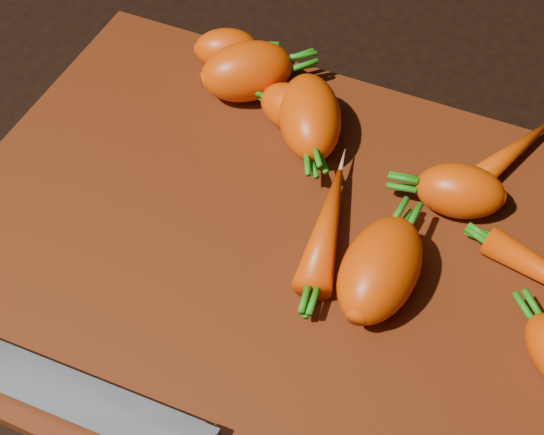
% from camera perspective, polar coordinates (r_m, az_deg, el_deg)
% --- Properties ---
extents(ground, '(2.00, 2.00, 0.01)m').
position_cam_1_polar(ground, '(0.59, -0.39, -2.78)').
color(ground, black).
extents(cutting_board, '(0.50, 0.40, 0.01)m').
position_cam_1_polar(cutting_board, '(0.58, -0.40, -2.16)').
color(cutting_board, '#652810').
rests_on(cutting_board, ground).
extents(carrot_0, '(0.10, 0.09, 0.05)m').
position_cam_1_polar(carrot_0, '(0.67, -1.88, 10.94)').
color(carrot_0, '#E04407').
rests_on(carrot_0, cutting_board).
extents(carrot_1, '(0.07, 0.05, 0.04)m').
position_cam_1_polar(carrot_1, '(0.65, 1.52, 8.23)').
color(carrot_1, '#E04407').
rests_on(carrot_1, cutting_board).
extents(carrot_2, '(0.09, 0.10, 0.05)m').
position_cam_1_polar(carrot_2, '(0.63, 2.86, 7.57)').
color(carrot_2, '#E04407').
rests_on(carrot_2, cutting_board).
extents(carrot_3, '(0.06, 0.09, 0.05)m').
position_cam_1_polar(carrot_3, '(0.54, 8.13, -3.88)').
color(carrot_3, '#E04407').
rests_on(carrot_3, cutting_board).
extents(carrot_4, '(0.08, 0.06, 0.04)m').
position_cam_1_polar(carrot_4, '(0.60, 13.97, 1.96)').
color(carrot_4, '#E04407').
rests_on(carrot_4, cutting_board).
extents(carrot_5, '(0.07, 0.06, 0.04)m').
position_cam_1_polar(carrot_5, '(0.71, -3.43, 12.53)').
color(carrot_5, '#E04407').
rests_on(carrot_5, cutting_board).
extents(carrot_7, '(0.07, 0.12, 0.02)m').
position_cam_1_polar(carrot_7, '(0.65, 17.23, 4.41)').
color(carrot_7, '#E04407').
rests_on(carrot_7, cutting_board).
extents(carrot_9, '(0.05, 0.12, 0.03)m').
position_cam_1_polar(carrot_9, '(0.57, 4.14, -0.69)').
color(carrot_9, '#E04407').
rests_on(carrot_9, cutting_board).
extents(knife, '(0.29, 0.04, 0.02)m').
position_cam_1_polar(knife, '(0.52, -13.16, -13.57)').
color(knife, gray).
rests_on(knife, cutting_board).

